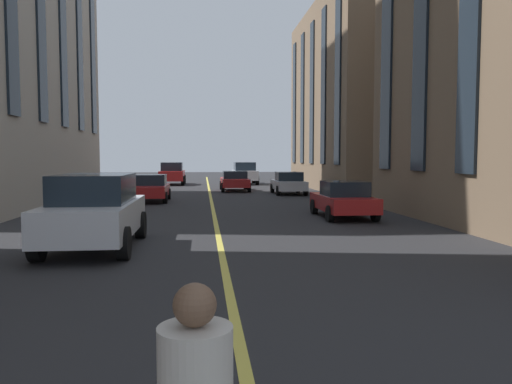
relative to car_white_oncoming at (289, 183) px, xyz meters
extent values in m
cube|color=#D8C64C|center=(-12.34, 4.90, -0.70)|extent=(80.00, 0.16, 0.01)
cube|color=silver|center=(0.05, 0.00, -0.12)|extent=(3.90, 1.75, 0.55)
cube|color=#19232D|center=(-0.15, 0.00, 0.43)|extent=(1.64, 1.54, 0.55)
cylinder|color=black|center=(1.34, 0.84, -0.40)|extent=(0.60, 0.21, 0.60)
cylinder|color=black|center=(1.34, -0.84, -0.40)|extent=(0.60, 0.21, 0.60)
cylinder|color=black|center=(-1.24, 0.84, -0.40)|extent=(0.60, 0.21, 0.60)
cylinder|color=black|center=(-1.24, -0.84, -0.40)|extent=(0.60, 0.21, 0.60)
cube|color=#B21E1E|center=(3.50, 3.16, -0.10)|extent=(4.40, 1.80, 0.55)
cube|color=#19232D|center=(3.28, 3.16, 0.42)|extent=(1.85, 1.58, 0.50)
cylinder|color=black|center=(4.96, 4.03, -0.38)|extent=(0.64, 0.22, 0.64)
cylinder|color=black|center=(4.96, 2.30, -0.38)|extent=(0.64, 0.22, 0.64)
cylinder|color=black|center=(2.05, 4.03, -0.38)|extent=(0.64, 0.22, 0.64)
cylinder|color=black|center=(2.05, 2.30, -0.38)|extent=(0.64, 0.22, 0.64)
cube|color=silver|center=(-17.98, 8.05, 0.08)|extent=(4.70, 1.95, 0.80)
cube|color=#19232D|center=(-17.98, 8.05, 0.83)|extent=(2.59, 1.72, 0.70)
cylinder|color=black|center=(-19.53, 7.11, -0.32)|extent=(0.76, 0.27, 0.76)
cylinder|color=black|center=(-19.53, 8.99, -0.32)|extent=(0.76, 0.27, 0.76)
cylinder|color=black|center=(-16.43, 7.11, -0.32)|extent=(0.76, 0.27, 0.76)
cylinder|color=black|center=(-16.43, 8.99, -0.32)|extent=(0.76, 0.27, 0.76)
cube|color=#B21E1E|center=(11.80, 7.90, 0.08)|extent=(4.70, 1.95, 0.80)
cube|color=#19232D|center=(11.80, 7.90, 0.83)|extent=(2.58, 1.72, 0.70)
cylinder|color=black|center=(10.25, 6.97, -0.32)|extent=(0.76, 0.27, 0.76)
cylinder|color=black|center=(10.25, 8.84, -0.32)|extent=(0.76, 0.27, 0.76)
cylinder|color=black|center=(13.35, 6.97, -0.32)|extent=(0.76, 0.27, 0.76)
cylinder|color=black|center=(13.35, 8.84, -0.32)|extent=(0.76, 0.27, 0.76)
cube|color=#B21E1E|center=(-12.27, 0.00, -0.12)|extent=(3.90, 1.75, 0.55)
cube|color=#19232D|center=(-12.46, 0.00, 0.43)|extent=(1.64, 1.54, 0.55)
cylinder|color=black|center=(-10.98, 0.84, -0.40)|extent=(0.60, 0.21, 0.60)
cylinder|color=black|center=(-10.98, -0.84, -0.40)|extent=(0.60, 0.21, 0.60)
cylinder|color=black|center=(-13.55, 0.84, -0.40)|extent=(0.60, 0.21, 0.60)
cylinder|color=black|center=(-13.55, -0.84, -0.40)|extent=(0.60, 0.21, 0.60)
cube|color=silver|center=(12.14, 1.76, 0.08)|extent=(4.70, 1.95, 0.80)
cube|color=#19232D|center=(12.14, 1.76, 0.83)|extent=(2.58, 1.72, 0.70)
cylinder|color=black|center=(13.69, 2.69, -0.32)|extent=(0.76, 0.27, 0.76)
cylinder|color=black|center=(13.69, 0.82, -0.32)|extent=(0.76, 0.27, 0.76)
cylinder|color=black|center=(10.59, 2.69, -0.32)|extent=(0.76, 0.27, 0.76)
cylinder|color=black|center=(10.59, 0.82, -0.32)|extent=(0.76, 0.27, 0.76)
cube|color=#B21E1E|center=(-4.42, 8.06, -0.12)|extent=(3.90, 1.75, 0.55)
cube|color=#19232D|center=(-4.23, 8.06, 0.43)|extent=(1.64, 1.54, 0.55)
cylinder|color=black|center=(-5.71, 7.22, -0.40)|extent=(0.60, 0.21, 0.60)
cylinder|color=black|center=(-5.71, 8.90, -0.40)|extent=(0.60, 0.21, 0.60)
cylinder|color=black|center=(-3.14, 7.22, -0.40)|extent=(0.60, 0.21, 0.60)
cylinder|color=black|center=(-3.14, 8.90, -0.40)|extent=(0.60, 0.21, 0.60)
sphere|color=brown|center=(-28.45, 5.38, 0.88)|extent=(0.22, 0.22, 0.22)
cube|color=#846B51|center=(5.02, -8.53, 5.96)|extent=(17.44, 11.86, 13.32)
cube|color=#19232D|center=(-1.96, -2.55, 6.23)|extent=(1.10, 0.10, 10.12)
cube|color=#19232D|center=(1.53, -2.55, 6.23)|extent=(1.10, 0.10, 10.12)
cube|color=#19232D|center=(5.02, -2.55, 6.23)|extent=(1.10, 0.10, 10.12)
cube|color=#19232D|center=(8.51, -2.55, 6.23)|extent=(1.10, 0.10, 10.12)
cube|color=#19232D|center=(12.00, -2.55, 6.23)|extent=(1.10, 0.10, 10.12)
cube|color=#19232D|center=(-16.54, -2.55, 6.01)|extent=(1.10, 0.10, 9.81)
cube|color=#19232D|center=(-13.17, -2.55, 6.01)|extent=(1.10, 0.10, 9.81)
cube|color=#19232D|center=(-9.80, -2.55, 6.01)|extent=(1.10, 0.10, 9.81)
camera|label=1|loc=(-30.89, 5.33, 1.61)|focal=35.14mm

